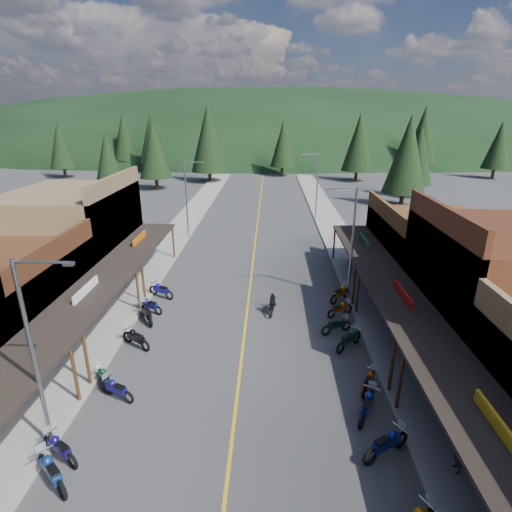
# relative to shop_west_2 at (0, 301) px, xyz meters

# --- Properties ---
(ground) EXTENTS (220.00, 220.00, 0.00)m
(ground) POSITION_rel_shop_west_2_xyz_m (13.75, -1.70, -2.53)
(ground) COLOR #38383A
(ground) RESTS_ON ground
(centerline) EXTENTS (0.15, 90.00, 0.01)m
(centerline) POSITION_rel_shop_west_2_xyz_m (13.75, 18.30, -2.53)
(centerline) COLOR gold
(centerline) RESTS_ON ground
(sidewalk_west) EXTENTS (3.40, 94.00, 0.15)m
(sidewalk_west) POSITION_rel_shop_west_2_xyz_m (5.05, 18.30, -2.46)
(sidewalk_west) COLOR gray
(sidewalk_west) RESTS_ON ground
(sidewalk_east) EXTENTS (3.40, 94.00, 0.15)m
(sidewalk_east) POSITION_rel_shop_west_2_xyz_m (22.45, 18.30, -2.46)
(sidewalk_east) COLOR gray
(sidewalk_east) RESTS_ON ground
(shop_west_2) EXTENTS (10.90, 9.00, 6.20)m
(shop_west_2) POSITION_rel_shop_west_2_xyz_m (0.00, 0.00, 0.00)
(shop_west_2) COLOR #3F2111
(shop_west_2) RESTS_ON ground
(shop_west_3) EXTENTS (10.90, 10.20, 8.20)m
(shop_west_3) POSITION_rel_shop_west_2_xyz_m (-0.03, 9.60, 0.99)
(shop_west_3) COLOR brown
(shop_west_3) RESTS_ON ground
(shop_east_2) EXTENTS (10.90, 9.00, 8.20)m
(shop_east_2) POSITION_rel_shop_west_2_xyz_m (27.54, 0.00, 0.99)
(shop_east_2) COLOR #562B19
(shop_east_2) RESTS_ON ground
(shop_east_3) EXTENTS (10.90, 10.20, 6.20)m
(shop_east_3) POSITION_rel_shop_west_2_xyz_m (27.51, 9.60, -0.00)
(shop_east_3) COLOR #4C2D16
(shop_east_3) RESTS_ON ground
(streetlight_0) EXTENTS (2.16, 0.18, 8.00)m
(streetlight_0) POSITION_rel_shop_west_2_xyz_m (6.80, -7.70, 1.93)
(streetlight_0) COLOR gray
(streetlight_0) RESTS_ON ground
(streetlight_1) EXTENTS (2.16, 0.18, 8.00)m
(streetlight_1) POSITION_rel_shop_west_2_xyz_m (6.80, 20.30, 1.93)
(streetlight_1) COLOR gray
(streetlight_1) RESTS_ON ground
(streetlight_2) EXTENTS (2.16, 0.18, 8.00)m
(streetlight_2) POSITION_rel_shop_west_2_xyz_m (20.71, 6.30, 1.93)
(streetlight_2) COLOR gray
(streetlight_2) RESTS_ON ground
(streetlight_3) EXTENTS (2.16, 0.18, 8.00)m
(streetlight_3) POSITION_rel_shop_west_2_xyz_m (20.71, 28.30, 1.93)
(streetlight_3) COLOR gray
(streetlight_3) RESTS_ON ground
(ridge_hill) EXTENTS (310.00, 140.00, 60.00)m
(ridge_hill) POSITION_rel_shop_west_2_xyz_m (13.75, 133.30, -2.53)
(ridge_hill) COLOR black
(ridge_hill) RESTS_ON ground
(pine_0) EXTENTS (5.04, 5.04, 11.00)m
(pine_0) POSITION_rel_shop_west_2_xyz_m (-26.25, 60.30, 3.95)
(pine_0) COLOR black
(pine_0) RESTS_ON ground
(pine_1) EXTENTS (5.88, 5.88, 12.50)m
(pine_1) POSITION_rel_shop_west_2_xyz_m (-10.25, 68.30, 4.70)
(pine_1) COLOR black
(pine_1) RESTS_ON ground
(pine_2) EXTENTS (6.72, 6.72, 14.00)m
(pine_2) POSITION_rel_shop_west_2_xyz_m (3.75, 56.30, 5.46)
(pine_2) COLOR black
(pine_2) RESTS_ON ground
(pine_3) EXTENTS (5.04, 5.04, 11.00)m
(pine_3) POSITION_rel_shop_west_2_xyz_m (17.75, 64.30, 3.95)
(pine_3) COLOR black
(pine_3) RESTS_ON ground
(pine_4) EXTENTS (5.88, 5.88, 12.50)m
(pine_4) POSITION_rel_shop_west_2_xyz_m (31.75, 58.30, 4.70)
(pine_4) COLOR black
(pine_4) RESTS_ON ground
(pine_5) EXTENTS (6.72, 6.72, 14.00)m
(pine_5) POSITION_rel_shop_west_2_xyz_m (47.75, 70.30, 5.46)
(pine_5) COLOR black
(pine_5) RESTS_ON ground
(pine_6) EXTENTS (5.04, 5.04, 11.00)m
(pine_6) POSITION_rel_shop_west_2_xyz_m (59.75, 62.30, 3.95)
(pine_6) COLOR black
(pine_6) RESTS_ON ground
(pine_7) EXTENTS (5.88, 5.88, 12.50)m
(pine_7) POSITION_rel_shop_west_2_xyz_m (-18.25, 74.30, 4.70)
(pine_7) COLOR black
(pine_7) RESTS_ON ground
(pine_8) EXTENTS (4.48, 4.48, 10.00)m
(pine_8) POSITION_rel_shop_west_2_xyz_m (-8.25, 38.30, 3.44)
(pine_8) COLOR black
(pine_8) RESTS_ON ground
(pine_9) EXTENTS (4.93, 4.93, 10.80)m
(pine_9) POSITION_rel_shop_west_2_xyz_m (37.75, 43.30, 3.85)
(pine_9) COLOR black
(pine_9) RESTS_ON ground
(pine_10) EXTENTS (5.38, 5.38, 11.60)m
(pine_10) POSITION_rel_shop_west_2_xyz_m (-4.25, 48.30, 4.25)
(pine_10) COLOR black
(pine_10) RESTS_ON ground
(pine_11) EXTENTS (5.82, 5.82, 12.40)m
(pine_11) POSITION_rel_shop_west_2_xyz_m (33.75, 36.30, 4.65)
(pine_11) COLOR black
(pine_11) RESTS_ON ground
(bike_west_4) EXTENTS (2.19, 2.07, 1.29)m
(bike_west_4) POSITION_rel_shop_west_2_xyz_m (7.56, -9.36, -1.89)
(bike_west_4) COLOR navy
(bike_west_4) RESTS_ON ground
(bike_west_5) EXTENTS (2.14, 1.69, 1.19)m
(bike_west_5) POSITION_rel_shop_west_2_xyz_m (7.30, -8.29, -1.94)
(bike_west_5) COLOR navy
(bike_west_5) RESTS_ON ground
(bike_west_6) EXTENTS (2.06, 1.44, 1.13)m
(bike_west_6) POSITION_rel_shop_west_2_xyz_m (8.20, -4.79, -1.97)
(bike_west_6) COLOR navy
(bike_west_6) RESTS_ON ground
(bike_west_7) EXTENTS (1.68, 1.87, 1.08)m
(bike_west_7) POSITION_rel_shop_west_2_xyz_m (7.32, -3.98, -1.99)
(bike_west_7) COLOR #0C3C26
(bike_west_7) RESTS_ON ground
(bike_west_8) EXTENTS (2.20, 1.80, 1.24)m
(bike_west_8) POSITION_rel_shop_west_2_xyz_m (7.72, -0.47, -1.91)
(bike_west_8) COLOR black
(bike_west_8) RESTS_ON ground
(bike_west_9) EXTENTS (1.86, 2.37, 1.32)m
(bike_west_9) POSITION_rel_shop_west_2_xyz_m (7.45, 2.48, -1.87)
(bike_west_9) COLOR black
(bike_west_9) RESTS_ON ground
(bike_west_10) EXTENTS (2.10, 1.55, 1.15)m
(bike_west_10) POSITION_rel_shop_west_2_xyz_m (7.33, 3.66, -1.96)
(bike_west_10) COLOR navy
(bike_west_10) RESTS_ON ground
(bike_west_11) EXTENTS (2.27, 1.71, 1.26)m
(bike_west_11) POSITION_rel_shop_west_2_xyz_m (7.47, 5.97, -1.91)
(bike_west_11) COLOR navy
(bike_west_11) RESTS_ON ground
(bike_east_5) EXTENTS (2.33, 1.84, 1.30)m
(bike_east_5) POSITION_rel_shop_west_2_xyz_m (19.76, -7.68, -1.88)
(bike_east_5) COLOR navy
(bike_east_5) RESTS_ON ground
(bike_east_6) EXTENTS (1.70, 2.35, 1.29)m
(bike_east_6) POSITION_rel_shop_west_2_xyz_m (19.51, -5.54, -1.89)
(bike_east_6) COLOR navy
(bike_east_6) RESTS_ON ground
(bike_east_7) EXTENTS (1.46, 1.95, 1.08)m
(bike_east_7) POSITION_rel_shop_west_2_xyz_m (20.00, -3.79, -1.99)
(bike_east_7) COLOR #A43C0B
(bike_east_7) RESTS_ON ground
(bike_east_8) EXTENTS (2.07, 2.11, 1.27)m
(bike_east_8) POSITION_rel_shop_west_2_xyz_m (19.72, -0.17, -1.90)
(bike_east_8) COLOR #0B3A1B
(bike_east_8) RESTS_ON ground
(bike_east_9) EXTENTS (2.12, 1.47, 1.16)m
(bike_east_9) POSITION_rel_shop_west_2_xyz_m (19.29, 1.46, -1.96)
(bike_east_9) COLOR #0B381C
(bike_east_9) RESTS_ON ground
(bike_east_10) EXTENTS (2.01, 1.55, 1.11)m
(bike_east_10) POSITION_rel_shop_west_2_xyz_m (19.84, 3.62, -1.98)
(bike_east_10) COLOR #C7550E
(bike_east_10) RESTS_ON ground
(bike_east_11) EXTENTS (2.08, 2.16, 1.29)m
(bike_east_11) POSITION_rel_shop_west_2_xyz_m (20.23, 5.86, -1.89)
(bike_east_11) COLOR #BF6B0D
(bike_east_11) RESTS_ON ground
(rider_on_bike) EXTENTS (0.88, 2.02, 1.49)m
(rider_on_bike) POSITION_rel_shop_west_2_xyz_m (15.45, 3.95, -1.93)
(rider_on_bike) COLOR black
(rider_on_bike) RESTS_ON ground
(pedestrian_east_a) EXTENTS (0.38, 0.58, 1.56)m
(pedestrian_east_a) POSITION_rel_shop_west_2_xyz_m (22.17, -8.40, -1.60)
(pedestrian_east_a) COLOR #261B29
(pedestrian_east_a) RESTS_ON sidewalk_east
(pedestrian_east_b) EXTENTS (1.02, 0.75, 1.87)m
(pedestrian_east_b) POSITION_rel_shop_west_2_xyz_m (22.22, 12.82, -1.45)
(pedestrian_east_b) COLOR brown
(pedestrian_east_b) RESTS_ON sidewalk_east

